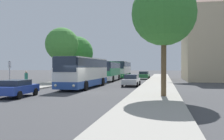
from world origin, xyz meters
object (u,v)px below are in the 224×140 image
Objects in this scene: pedestrian_waiting_near at (26,79)px; tree_left_far at (77,53)px; bus_middle at (109,71)px; tree_left_near at (62,44)px; parked_car_right_far at (144,75)px; bus_front at (84,72)px; tree_right_near at (164,13)px; parked_car_left_curb at (16,88)px; bus_stop_sign at (10,72)px; bus_rear at (122,69)px; parked_car_right_near at (131,80)px.

tree_left_far reaches higher than pedestrian_waiting_near.
tree_left_near reaches higher than bus_middle.
bus_middle is 2.37× the size of parked_car_right_far.
bus_front is 1.57× the size of tree_left_far.
tree_right_near is at bearing -16.57° from pedestrian_waiting_near.
bus_middle is at bearing 82.43° from parked_car_left_curb.
bus_stop_sign is 0.34× the size of tree_left_near.
bus_rear reaches higher than pedestrian_waiting_near.
parked_car_right_far is 2.48× the size of pedestrian_waiting_near.
bus_middle is 9.10m from tree_left_near.
bus_front is at bearing 73.89° from parked_car_left_curb.
parked_car_right_far reaches higher than parked_car_left_curb.
parked_car_right_near is 1.01× the size of parked_car_right_far.
parked_car_right_near is 13.51m from tree_right_near.
pedestrian_waiting_near is at bearing -109.99° from bus_middle.
bus_rear is at bearing 81.18° from bus_stop_sign.
tree_left_far is 28.23m from tree_right_near.
tree_left_near is at bearing -109.41° from bus_rear.
tree_left_far is (-3.72, 25.50, 4.14)m from parked_car_left_curb.
tree_left_far reaches higher than bus_front.
tree_left_near is at bearing -90.56° from tree_left_far.
bus_stop_sign is at bearing 71.27° from parked_car_right_far.
bus_middle is 3.73× the size of bus_stop_sign.
bus_stop_sign is (-5.10, -20.76, 0.14)m from bus_middle.
parked_car_right_near is at bearing -65.88° from bus_middle.
tree_left_far is at bearing 96.30° from parked_car_left_curb.
tree_left_far is at bearing -46.40° from parked_car_right_near.
bus_middle is 13.21m from bus_rear.
parked_car_left_curb is at bearing -171.57° from tree_right_near.
parked_car_right_near is 0.54× the size of tree_left_near.
bus_stop_sign is 14.91m from tree_right_near.
parked_car_right_near is 0.58× the size of tree_left_far.
tree_left_far is at bearing 112.64° from bus_front.
parked_car_right_far is at bearing -89.49° from parked_car_right_near.
tree_left_far reaches higher than parked_car_right_far.
parked_car_left_curb is at bearing 77.82° from parked_car_right_far.
bus_stop_sign is (-5.24, -6.54, 0.06)m from bus_front.
tree_left_near is at bearing -140.15° from bus_middle.
bus_rear is (0.03, 27.43, 0.07)m from bus_front.
bus_front is 4.29× the size of bus_stop_sign.
bus_front is 6.76× the size of pedestrian_waiting_near.
bus_front is at bearing 78.10° from parked_car_right_far.
bus_stop_sign reaches higher than parked_car_right_near.
tree_left_near reaches higher than parked_car_left_curb.
tree_right_near is (14.08, -1.73, 4.57)m from bus_stop_sign.
parked_car_left_curb is 0.52× the size of tree_left_near.
tree_left_near is at bearing 131.41° from tree_right_near.
bus_rear is (0.18, 13.21, 0.14)m from bus_middle.
tree_right_near is at bearing 109.45° from parked_car_right_near.
parked_car_right_near is at bearing -26.14° from tree_left_near.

